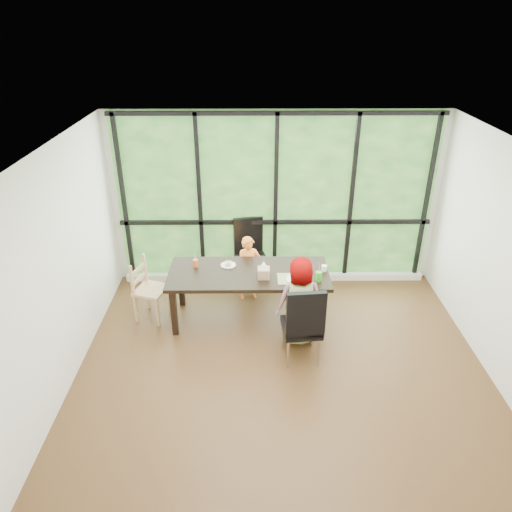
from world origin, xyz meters
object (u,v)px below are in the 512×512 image
orange_cup (196,263)px  green_cup (319,276)px  child_older (299,302)px  plate_near (296,280)px  chair_interior_leather (302,322)px  chair_window_leather (251,254)px  tissue_box (264,273)px  plate_far (228,265)px  dining_table (249,296)px  white_mug (324,268)px  chair_end_beech (151,290)px  child_toddler (249,268)px

orange_cup → green_cup: (1.66, -0.41, 0.01)m
child_older → plate_near: 0.34m
chair_interior_leather → child_older: size_ratio=0.89×
orange_cup → chair_window_leather: bearing=45.1°
tissue_box → plate_far: bearing=145.0°
chair_interior_leather → dining_table: bearing=-58.8°
plate_near → white_mug: 0.47m
plate_near → white_mug: (0.40, 0.25, 0.03)m
plate_far → plate_near: size_ratio=0.78×
tissue_box → chair_end_beech: bearing=173.3°
plate_far → orange_cup: bearing=-176.2°
child_toddler → plate_far: bearing=-139.3°
plate_near → tissue_box: tissue_box is taller
chair_end_beech → child_older: bearing=-87.9°
child_toddler → orange_cup: size_ratio=9.29×
dining_table → green_cup: bearing=-14.6°
green_cup → plate_far: bearing=160.1°
chair_window_leather → child_older: 1.59m
dining_table → plate_far: plate_far is taller
chair_interior_leather → plate_far: (-0.94, 1.07, 0.22)m
chair_window_leather → orange_cup: 1.13m
chair_interior_leather → green_cup: 0.75m
chair_interior_leather → child_toddler: chair_interior_leather is taller
chair_end_beech → tissue_box: chair_end_beech is taller
plate_far → orange_cup: size_ratio=1.96×
chair_window_leather → tissue_box: chair_window_leather is taller
dining_table → white_mug: size_ratio=27.15×
chair_window_leather → white_mug: (1.00, -0.91, 0.25)m
chair_end_beech → orange_cup: 0.73m
tissue_box → chair_interior_leather: bearing=-58.5°
dining_table → plate_far: 0.52m
chair_interior_leather → orange_cup: bearing=-42.3°
chair_end_beech → child_toddler: bearing=-51.5°
plate_far → plate_near: plate_near is taller
plate_near → green_cup: 0.30m
child_toddler → child_older: size_ratio=0.83×
chair_interior_leather → white_mug: (0.38, 0.91, 0.25)m
chair_end_beech → child_older: child_older is taller
chair_interior_leather → child_toddler: bearing=-71.0°
plate_far → orange_cup: (-0.45, -0.03, 0.05)m
white_mug → orange_cup: bearing=175.7°
green_cup → white_mug: bearing=67.8°
child_older → chair_window_leather: bearing=-77.2°
dining_table → plate_near: (0.63, -0.22, 0.38)m
orange_cup → tissue_box: tissue_box is taller
chair_window_leather → child_toddler: chair_window_leather is taller
chair_window_leather → child_older: size_ratio=0.89×
chair_interior_leather → orange_cup: 1.76m
chair_end_beech → plate_near: size_ratio=3.32×
plate_near → green_cup: bearing=-4.1°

